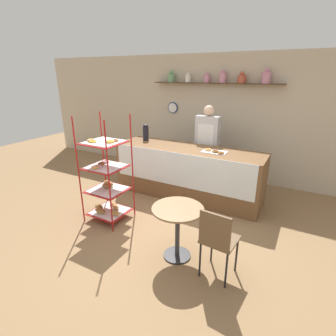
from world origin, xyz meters
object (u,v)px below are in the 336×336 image
object	(u,v)px
pastry_rack	(107,180)
donut_tray_counter	(214,152)
cafe_chair	(217,238)
person_worker	(207,145)
coffee_carafe	(146,133)
cafe_table	(178,221)

from	to	relation	value
pastry_rack	donut_tray_counter	size ratio (longest dim) A/B	4.03
cafe_chair	donut_tray_counter	world-z (taller)	donut_tray_counter
person_worker	pastry_rack	bearing A→B (deg)	-115.21
pastry_rack	person_worker	distance (m)	2.20
coffee_carafe	donut_tray_counter	distance (m)	1.56
cafe_table	coffee_carafe	bearing A→B (deg)	132.23
person_worker	cafe_chair	xyz separation A→B (m)	(1.07, -2.43, -0.37)
cafe_table	coffee_carafe	world-z (taller)	coffee_carafe
pastry_rack	cafe_table	size ratio (longest dim) A/B	2.39
pastry_rack	donut_tray_counter	distance (m)	1.91
pastry_rack	coffee_carafe	distance (m)	1.62
pastry_rack	cafe_chair	xyz separation A→B (m)	(2.00, -0.46, -0.13)
coffee_carafe	pastry_rack	bearing A→B (deg)	-80.65
donut_tray_counter	cafe_chair	bearing A→B (deg)	-68.90
cafe_chair	coffee_carafe	bearing A→B (deg)	-36.38
pastry_rack	cafe_table	distance (m)	1.48
cafe_table	person_worker	bearing A→B (deg)	102.31
cafe_table	cafe_chair	distance (m)	0.58
cafe_table	coffee_carafe	xyz separation A→B (m)	(-1.69, 1.86, 0.60)
coffee_carafe	donut_tray_counter	world-z (taller)	coffee_carafe
cafe_table	coffee_carafe	distance (m)	2.58
cafe_table	donut_tray_counter	distance (m)	1.76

